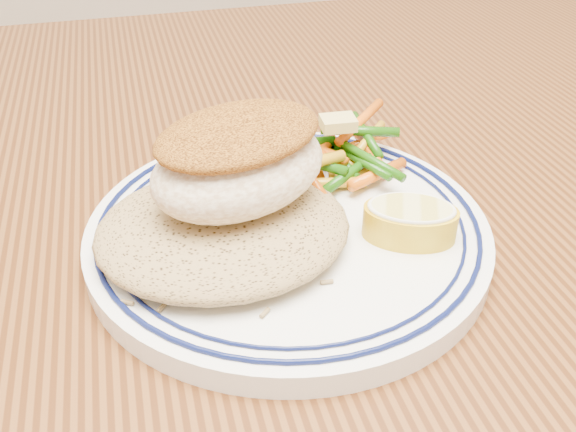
# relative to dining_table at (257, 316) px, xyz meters

# --- Properties ---
(dining_table) EXTENTS (1.50, 0.90, 0.75)m
(dining_table) POSITION_rel_dining_table_xyz_m (0.00, 0.00, 0.00)
(dining_table) COLOR #44220D
(dining_table) RESTS_ON ground
(plate) EXTENTS (0.25, 0.25, 0.02)m
(plate) POSITION_rel_dining_table_xyz_m (0.01, -0.04, 0.11)
(plate) COLOR white
(plate) RESTS_ON dining_table
(rice_pilaf) EXTENTS (0.15, 0.13, 0.03)m
(rice_pilaf) POSITION_rel_dining_table_xyz_m (-0.03, -0.05, 0.13)
(rice_pilaf) COLOR olive
(rice_pilaf) RESTS_ON plate
(fish_fillet) EXTENTS (0.13, 0.11, 0.05)m
(fish_fillet) POSITION_rel_dining_table_xyz_m (-0.02, -0.04, 0.16)
(fish_fillet) COLOR #F7E7CC
(fish_fillet) RESTS_ON rice_pilaf
(vegetable_pile) EXTENTS (0.11, 0.10, 0.03)m
(vegetable_pile) POSITION_rel_dining_table_xyz_m (0.06, 0.01, 0.13)
(vegetable_pile) COLOR gold
(vegetable_pile) RESTS_ON plate
(butter_pat) EXTENTS (0.02, 0.02, 0.01)m
(butter_pat) POSITION_rel_dining_table_xyz_m (0.06, 0.02, 0.15)
(butter_pat) COLOR #DCC56C
(butter_pat) RESTS_ON vegetable_pile
(lemon_wedge) EXTENTS (0.07, 0.07, 0.02)m
(lemon_wedge) POSITION_rel_dining_table_xyz_m (0.08, -0.07, 0.12)
(lemon_wedge) COLOR gold
(lemon_wedge) RESTS_ON plate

